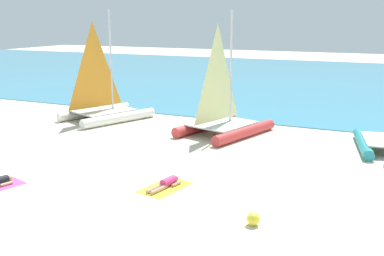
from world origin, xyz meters
name	(u,v)px	position (x,y,z in m)	size (l,w,h in m)	color
ground_plane	(227,133)	(0.00, 10.00, 0.00)	(120.00, 120.00, 0.00)	beige
ocean_water	(312,80)	(0.00, 32.81, 0.03)	(120.00, 40.00, 0.05)	teal
sailboat_white	(104,104)	(-7.50, 10.12, 0.91)	(4.50, 5.47, 6.13)	white
sailboat_red	(223,117)	(-0.14, 9.78, 0.91)	(4.14, 5.30, 6.08)	#CC3838
towel_right	(165,187)	(0.73, 1.93, 0.01)	(1.10, 1.90, 0.01)	yellow
sunbather_right	(166,183)	(0.75, 2.00, 0.13)	(0.68, 1.56, 0.30)	#D83372
beach_ball	(253,219)	(4.37, 0.35, 0.19)	(0.38, 0.38, 0.38)	yellow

